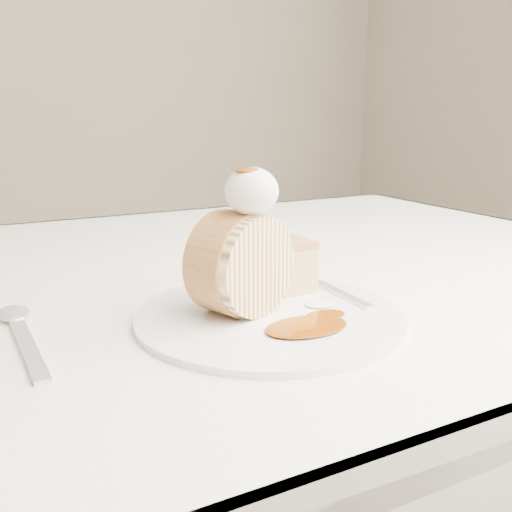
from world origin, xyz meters
TOP-DOWN VIEW (x-y plane):
  - table at (0.00, 0.20)m, footprint 1.40×0.90m
  - plate at (0.02, -0.01)m, footprint 0.29×0.29m
  - roulade_slice at (0.00, 0.00)m, footprint 0.11×0.09m
  - cake_chunk at (0.07, 0.04)m, footprint 0.06×0.06m
  - whipped_cream at (0.01, -0.01)m, footprint 0.05×0.05m
  - caramel_drizzle at (0.00, -0.01)m, footprint 0.03×0.02m
  - caramel_pool at (0.03, -0.07)m, footprint 0.09×0.06m
  - fork at (0.12, 0.00)m, footprint 0.03×0.16m
  - spoon at (-0.20, 0.02)m, footprint 0.03×0.18m

SIDE VIEW (x-z plane):
  - table at x=0.00m, z-range 0.29..1.04m
  - spoon at x=-0.20m, z-range 0.75..0.75m
  - plate at x=0.02m, z-range 0.75..0.76m
  - fork at x=0.12m, z-range 0.76..0.76m
  - caramel_pool at x=0.03m, z-range 0.76..0.76m
  - cake_chunk at x=0.07m, z-range 0.76..0.81m
  - roulade_slice at x=0.00m, z-range 0.76..0.86m
  - whipped_cream at x=0.01m, z-range 0.86..0.90m
  - caramel_drizzle at x=0.00m, z-range 0.90..0.91m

